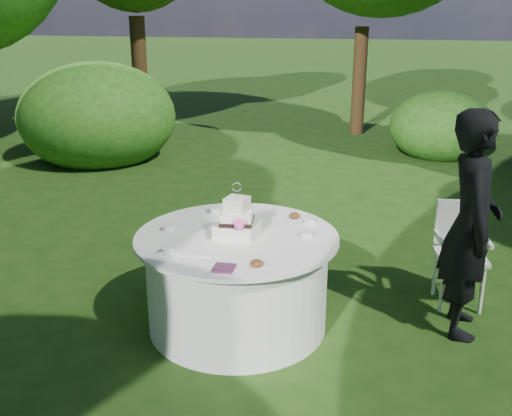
% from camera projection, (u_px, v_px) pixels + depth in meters
% --- Properties ---
extents(ground, '(80.00, 80.00, 0.00)m').
position_uv_depth(ground, '(238.00, 324.00, 4.81)').
color(ground, '#19360E').
rests_on(ground, ground).
extents(napkins, '(0.14, 0.14, 0.02)m').
position_uv_depth(napkins, '(224.00, 268.00, 3.97)').
color(napkins, '#4E213E').
rests_on(napkins, table).
extents(feather_plume, '(0.48, 0.07, 0.01)m').
position_uv_depth(feather_plume, '(188.00, 255.00, 4.19)').
color(feather_plume, white).
rests_on(feather_plume, table).
extents(guest, '(0.43, 0.65, 1.75)m').
position_uv_depth(guest, '(471.00, 225.00, 4.47)').
color(guest, black).
rests_on(guest, ground).
extents(table, '(1.56, 1.56, 0.77)m').
position_uv_depth(table, '(237.00, 281.00, 4.68)').
color(table, silver).
rests_on(table, ground).
extents(cake, '(0.33, 0.34, 0.42)m').
position_uv_depth(cake, '(237.00, 221.00, 4.52)').
color(cake, white).
rests_on(cake, table).
extents(chair, '(0.44, 0.43, 0.88)m').
position_uv_depth(chair, '(460.00, 245.00, 5.04)').
color(chair, white).
rests_on(chair, ground).
extents(votives, '(1.18, 1.00, 0.04)m').
position_uv_depth(votives, '(234.00, 227.00, 4.66)').
color(votives, silver).
rests_on(votives, table).
extents(petal_cups, '(0.21, 1.08, 0.05)m').
position_uv_depth(petal_cups, '(278.00, 237.00, 4.46)').
color(petal_cups, '#562D16').
rests_on(petal_cups, table).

